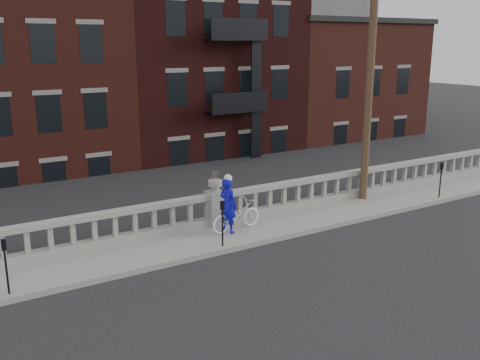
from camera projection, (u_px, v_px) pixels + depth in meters
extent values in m
plane|color=black|center=(288.00, 271.00, 14.18)|extent=(120.00, 120.00, 0.00)
cube|color=gray|center=(230.00, 235.00, 16.63)|extent=(32.00, 2.20, 0.15)
cube|color=gray|center=(216.00, 220.00, 17.36)|extent=(28.00, 0.34, 0.25)
cube|color=gray|center=(215.00, 196.00, 17.16)|extent=(28.00, 0.34, 0.16)
cube|color=gray|center=(215.00, 208.00, 17.26)|extent=(0.55, 0.55, 1.10)
cylinder|color=gray|center=(215.00, 188.00, 17.09)|extent=(0.24, 0.24, 0.20)
cylinder|color=gray|center=(215.00, 183.00, 17.05)|extent=(0.44, 0.44, 0.18)
cube|color=#605E59|center=(211.00, 292.00, 18.33)|extent=(36.00, 0.50, 5.15)
cube|color=black|center=(61.00, 209.00, 36.86)|extent=(80.00, 44.00, 0.50)
cube|color=#595651|center=(116.00, 277.00, 20.87)|extent=(16.00, 7.00, 4.00)
cube|color=#595651|center=(267.00, 62.00, 51.52)|extent=(14.00, 14.00, 18.00)
cube|color=#4B1C15|center=(0.00, 119.00, 28.07)|extent=(10.00, 14.00, 14.00)
cube|color=black|center=(173.00, 95.00, 32.97)|extent=(10.00, 14.00, 15.50)
cube|color=#522119|center=(301.00, 112.00, 38.51)|extent=(10.00, 14.00, 12.00)
cube|color=black|center=(303.00, 23.00, 36.97)|extent=(10.30, 14.30, 0.30)
cylinder|color=#422D1E|center=(371.00, 64.00, 19.01)|extent=(0.28, 0.28, 10.00)
cylinder|color=black|center=(7.00, 272.00, 12.43)|extent=(0.05, 0.05, 1.10)
cube|color=black|center=(3.00, 245.00, 12.26)|extent=(0.10, 0.08, 0.26)
cube|color=black|center=(4.00, 244.00, 12.21)|extent=(0.06, 0.01, 0.08)
cylinder|color=black|center=(222.00, 228.00, 15.38)|extent=(0.05, 0.05, 1.10)
cube|color=black|center=(222.00, 205.00, 15.21)|extent=(0.10, 0.08, 0.26)
cube|color=black|center=(223.00, 204.00, 15.16)|extent=(0.06, 0.01, 0.08)
cylinder|color=black|center=(440.00, 183.00, 20.23)|extent=(0.05, 0.05, 1.10)
cube|color=black|center=(442.00, 166.00, 20.06)|extent=(0.10, 0.08, 0.26)
cube|color=black|center=(443.00, 165.00, 20.02)|extent=(0.06, 0.01, 0.08)
imported|color=white|center=(236.00, 215.00, 16.74)|extent=(1.88, 0.86, 0.95)
imported|color=#0D0BAB|center=(228.00, 205.00, 16.43)|extent=(0.59, 0.73, 1.74)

